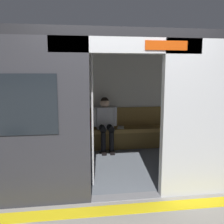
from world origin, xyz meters
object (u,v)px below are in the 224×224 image
Objects in this scene: bench_seat at (107,133)px; handbag at (88,125)px; grab_pole_door at (92,117)px; person_seated at (105,120)px; book at (121,127)px; train_car at (110,85)px.

bench_seat is 11.63× the size of handbag.
grab_pole_door is at bearing 90.06° from handbag.
book is at bearing -168.53° from person_seated.
bench_seat is 0.36m from book.
handbag is at bearing -71.87° from train_car.
person_seated is (-0.03, -1.00, -0.84)m from train_car.
person_seated is at bearing 162.98° from handbag.
grab_pole_door is (0.77, 1.85, 0.60)m from book.
train_car is 24.62× the size of handbag.
book is (-0.37, -0.08, -0.20)m from person_seated.
handbag reaches higher than bench_seat.
train_car is at bearing -115.33° from grab_pole_door.
person_seated reaches higher than book.
handbag is 0.77m from book.
train_car is 29.09× the size of book.
train_car is 1.56m from book.
grab_pole_door reaches higher than bench_seat.
person_seated is 1.87m from grab_pole_door.
person_seated is 0.44m from handbag.
person_seated is at bearing -102.54° from grab_pole_door.
bench_seat is 1.39× the size of grab_pole_door.
bench_seat is at bearing 170.87° from handbag.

